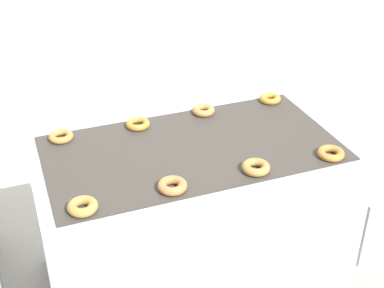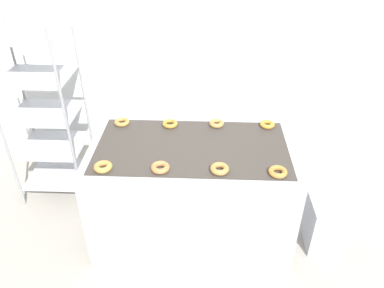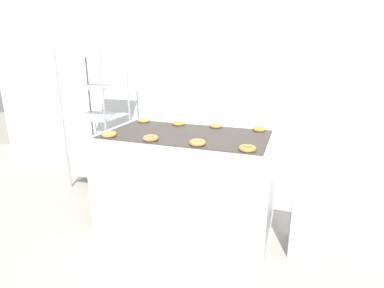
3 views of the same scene
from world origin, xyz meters
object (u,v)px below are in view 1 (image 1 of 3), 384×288
Objects in this scene: donut_far_left at (61,136)px; donut_far_midleft at (138,124)px; fryer_machine at (192,217)px; donut_far_right at (270,99)px; donut_near_midleft at (172,186)px; donut_near_midright at (256,167)px; donut_near_right at (331,153)px; donut_near_left at (83,206)px; glaze_bin at (367,215)px; donut_far_midright at (204,110)px.

donut_far_left and donut_far_midleft have the same top height.
fryer_machine is 0.83m from donut_far_right.
donut_near_midleft is 1.04m from donut_far_right.
donut_near_midright is 1.04× the size of donut_far_midleft.
donut_near_midright reaches higher than donut_near_right.
donut_near_midleft is at bearing -142.37° from donut_far_right.
donut_near_left is 0.99× the size of donut_near_right.
glaze_bin is 0.95m from donut_far_right.
donut_near_midleft is 1.06× the size of donut_far_left.
donut_near_right is at bearing -27.79° from fryer_machine.
fryer_machine is 12.96× the size of donut_far_right.
donut_far_midleft is at bearing 56.35° from donut_near_left.
donut_near_midright is (0.81, 0.01, -0.00)m from donut_near_left.
donut_far_right is (0.82, 0.63, -0.00)m from donut_near_midleft.
donut_far_left is at bearing 142.64° from donut_near_midright.
donut_near_right is 1.04× the size of donut_far_left.
donut_far_right is at bearing 139.61° from glaze_bin.
donut_near_left is 0.75m from donut_far_midleft.
donut_near_left is at bearing -141.33° from donut_far_midright.
donut_near_right is at bearing -0.85° from donut_near_midleft.
fryer_machine is 0.60m from donut_far_midright.
donut_near_right is 1.36m from donut_far_left.
donut_near_right reaches higher than glaze_bin.
donut_near_midleft reaches higher than donut_far_left.
donut_far_midleft is 0.81m from donut_far_right.
donut_near_right reaches higher than donut_far_left.
fryer_machine is at bearing -27.42° from donut_far_left.
donut_near_right is 1.05× the size of donut_far_midright.
donut_near_left is at bearing -152.23° from donut_far_right.
fryer_machine is 0.59m from donut_near_midright.
donut_far_left is 0.41m from donut_far_midleft.
fryer_machine is 0.83m from donut_near_right.
glaze_bin is (1.11, -0.10, -0.22)m from fryer_machine.
donut_near_midleft reaches higher than donut_near_right.
donut_near_midleft and donut_near_midright have the same top height.
donut_near_right is at bearing -27.60° from donut_far_left.
donut_far_midleft is at bearing -1.33° from donut_far_left.
glaze_bin is at bearing -17.14° from donut_far_midleft.
fryer_machine is 0.82m from donut_far_left.
donut_far_midleft is (0.41, 0.62, -0.00)m from donut_near_left.
donut_near_left is at bearing -172.84° from glaze_bin.
donut_near_left reaches higher than donut_far_midleft.
donut_near_right is (0.81, -0.01, -0.00)m from donut_near_midleft.
donut_far_right is (-0.50, 0.43, 0.69)m from glaze_bin.
glaze_bin is 3.30× the size of donut_near_midleft.
donut_far_left is 1.22m from donut_far_right.
donut_near_midleft is at bearing -122.38° from donut_far_midright.
donut_far_midleft is at bearing 142.17° from donut_near_right.
donut_far_left is at bearing 122.50° from donut_near_midleft.
glaze_bin is 3.37× the size of donut_near_left.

